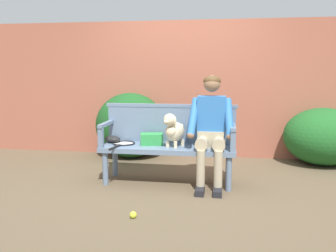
{
  "coord_description": "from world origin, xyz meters",
  "views": [
    {
      "loc": [
        0.69,
        -4.33,
        1.39
      ],
      "look_at": [
        0.0,
        0.0,
        0.72
      ],
      "focal_mm": 38.57,
      "sensor_mm": 36.0,
      "label": 1
    }
  ],
  "objects_px": {
    "person_seated": "(211,126)",
    "baseball_glove": "(113,139)",
    "garden_bench": "(168,151)",
    "dog_on_bench": "(174,130)",
    "sports_bag": "(152,139)",
    "tennis_ball": "(133,215)",
    "tennis_racket": "(123,144)"
  },
  "relations": [
    {
      "from": "garden_bench",
      "to": "tennis_ball",
      "type": "relative_size",
      "value": 25.11
    },
    {
      "from": "dog_on_bench",
      "to": "baseball_glove",
      "type": "distance_m",
      "value": 0.85
    },
    {
      "from": "garden_bench",
      "to": "person_seated",
      "type": "bearing_deg",
      "value": -1.82
    },
    {
      "from": "garden_bench",
      "to": "sports_bag",
      "type": "relative_size",
      "value": 5.92
    },
    {
      "from": "sports_bag",
      "to": "tennis_ball",
      "type": "distance_m",
      "value": 1.31
    },
    {
      "from": "tennis_racket",
      "to": "tennis_ball",
      "type": "height_order",
      "value": "tennis_racket"
    },
    {
      "from": "baseball_glove",
      "to": "sports_bag",
      "type": "relative_size",
      "value": 0.79
    },
    {
      "from": "garden_bench",
      "to": "tennis_ball",
      "type": "distance_m",
      "value": 1.22
    },
    {
      "from": "dog_on_bench",
      "to": "tennis_ball",
      "type": "height_order",
      "value": "dog_on_bench"
    },
    {
      "from": "baseball_glove",
      "to": "tennis_ball",
      "type": "distance_m",
      "value": 1.46
    },
    {
      "from": "baseball_glove",
      "to": "tennis_racket",
      "type": "bearing_deg",
      "value": -3.89
    },
    {
      "from": "dog_on_bench",
      "to": "sports_bag",
      "type": "height_order",
      "value": "dog_on_bench"
    },
    {
      "from": "dog_on_bench",
      "to": "garden_bench",
      "type": "bearing_deg",
      "value": 152.25
    },
    {
      "from": "person_seated",
      "to": "tennis_racket",
      "type": "xyz_separation_m",
      "value": [
        -1.11,
        0.02,
        -0.26
      ]
    },
    {
      "from": "garden_bench",
      "to": "person_seated",
      "type": "height_order",
      "value": "person_seated"
    },
    {
      "from": "tennis_racket",
      "to": "sports_bag",
      "type": "bearing_deg",
      "value": 8.07
    },
    {
      "from": "dog_on_bench",
      "to": "sports_bag",
      "type": "distance_m",
      "value": 0.34
    },
    {
      "from": "garden_bench",
      "to": "dog_on_bench",
      "type": "distance_m",
      "value": 0.29
    },
    {
      "from": "dog_on_bench",
      "to": "tennis_ball",
      "type": "relative_size",
      "value": 6.36
    },
    {
      "from": "tennis_racket",
      "to": "baseball_glove",
      "type": "distance_m",
      "value": 0.19
    },
    {
      "from": "baseball_glove",
      "to": "tennis_ball",
      "type": "bearing_deg",
      "value": -39.19
    },
    {
      "from": "tennis_racket",
      "to": "baseball_glove",
      "type": "xyz_separation_m",
      "value": [
        -0.16,
        0.09,
        0.04
      ]
    },
    {
      "from": "tennis_ball",
      "to": "garden_bench",
      "type": "bearing_deg",
      "value": 82.31
    },
    {
      "from": "person_seated",
      "to": "tennis_racket",
      "type": "distance_m",
      "value": 1.14
    },
    {
      "from": "dog_on_bench",
      "to": "sports_bag",
      "type": "xyz_separation_m",
      "value": [
        -0.29,
        0.1,
        -0.14
      ]
    },
    {
      "from": "person_seated",
      "to": "baseball_glove",
      "type": "xyz_separation_m",
      "value": [
        -1.27,
        0.11,
        -0.22
      ]
    },
    {
      "from": "person_seated",
      "to": "sports_bag",
      "type": "xyz_separation_m",
      "value": [
        -0.74,
        0.07,
        -0.2
      ]
    },
    {
      "from": "tennis_racket",
      "to": "person_seated",
      "type": "bearing_deg",
      "value": -1.14
    },
    {
      "from": "sports_bag",
      "to": "tennis_ball",
      "type": "height_order",
      "value": "sports_bag"
    },
    {
      "from": "person_seated",
      "to": "tennis_racket",
      "type": "relative_size",
      "value": 2.33
    },
    {
      "from": "tennis_racket",
      "to": "baseball_glove",
      "type": "height_order",
      "value": "baseball_glove"
    },
    {
      "from": "baseball_glove",
      "to": "sports_bag",
      "type": "distance_m",
      "value": 0.53
    }
  ]
}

